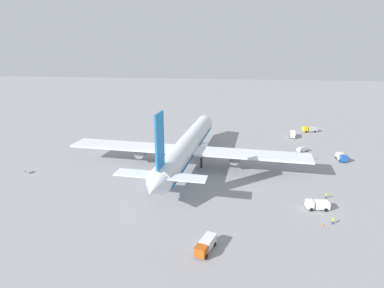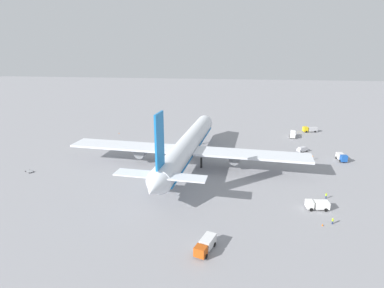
{
  "view_description": "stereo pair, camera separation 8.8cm",
  "coord_description": "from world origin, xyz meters",
  "px_view_note": "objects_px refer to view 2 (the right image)",
  "views": [
    {
      "loc": [
        -103.53,
        -15.27,
        39.67
      ],
      "look_at": [
        0.2,
        -1.37,
        7.09
      ],
      "focal_mm": 29.5,
      "sensor_mm": 36.0,
      "label": 1
    },
    {
      "loc": [
        -103.52,
        -15.35,
        39.67
      ],
      "look_at": [
        0.2,
        -1.37,
        7.09
      ],
      "focal_mm": 29.5,
      "sensor_mm": 36.0,
      "label": 2
    }
  ],
  "objects_px": {
    "baggage_cart_0": "(29,171)",
    "ground_worker_1": "(326,196)",
    "service_van": "(302,149)",
    "traffic_cone_1": "(119,133)",
    "service_truck_0": "(317,205)",
    "service_truck_4": "(310,129)",
    "airliner": "(187,146)",
    "ground_worker_0": "(333,221)",
    "service_truck_1": "(206,245)",
    "ground_worker_2": "(312,158)",
    "service_truck_2": "(342,157)",
    "traffic_cone_0": "(323,225)",
    "service_truck_3": "(293,134)"
  },
  "relations": [
    {
      "from": "baggage_cart_0",
      "to": "ground_worker_1",
      "type": "xyz_separation_m",
      "value": [
        -6.74,
        -91.79,
        0.59
      ]
    },
    {
      "from": "ground_worker_1",
      "to": "service_van",
      "type": "bearing_deg",
      "value": -2.07
    },
    {
      "from": "service_van",
      "to": "traffic_cone_1",
      "type": "height_order",
      "value": "service_van"
    },
    {
      "from": "service_truck_0",
      "to": "baggage_cart_0",
      "type": "relative_size",
      "value": 1.69
    },
    {
      "from": "service_van",
      "to": "service_truck_4",
      "type": "bearing_deg",
      "value": -16.79
    },
    {
      "from": "airliner",
      "to": "service_truck_0",
      "type": "height_order",
      "value": "airliner"
    },
    {
      "from": "airliner",
      "to": "ground_worker_0",
      "type": "xyz_separation_m",
      "value": [
        -33.8,
        -39.32,
        -5.98
      ]
    },
    {
      "from": "service_truck_1",
      "to": "service_truck_4",
      "type": "distance_m",
      "value": 107.04
    },
    {
      "from": "service_truck_0",
      "to": "ground_worker_2",
      "type": "height_order",
      "value": "service_truck_0"
    },
    {
      "from": "service_truck_0",
      "to": "service_van",
      "type": "height_order",
      "value": "service_truck_0"
    },
    {
      "from": "ground_worker_1",
      "to": "baggage_cart_0",
      "type": "bearing_deg",
      "value": 85.8
    },
    {
      "from": "airliner",
      "to": "service_van",
      "type": "height_order",
      "value": "airliner"
    },
    {
      "from": "service_truck_2",
      "to": "ground_worker_0",
      "type": "distance_m",
      "value": 47.67
    },
    {
      "from": "service_van",
      "to": "traffic_cone_0",
      "type": "bearing_deg",
      "value": 173.85
    },
    {
      "from": "service_truck_4",
      "to": "service_van",
      "type": "height_order",
      "value": "service_truck_4"
    },
    {
      "from": "service_truck_1",
      "to": "ground_worker_1",
      "type": "bearing_deg",
      "value": -48.22
    },
    {
      "from": "service_truck_2",
      "to": "service_truck_4",
      "type": "distance_m",
      "value": 39.88
    },
    {
      "from": "service_truck_1",
      "to": "service_truck_4",
      "type": "bearing_deg",
      "value": -22.68
    },
    {
      "from": "service_truck_2",
      "to": "baggage_cart_0",
      "type": "height_order",
      "value": "service_truck_2"
    },
    {
      "from": "ground_worker_2",
      "to": "service_truck_1",
      "type": "bearing_deg",
      "value": 150.03
    },
    {
      "from": "service_truck_0",
      "to": "ground_worker_2",
      "type": "distance_m",
      "value": 38.24
    },
    {
      "from": "airliner",
      "to": "service_truck_2",
      "type": "relative_size",
      "value": 14.01
    },
    {
      "from": "traffic_cone_0",
      "to": "ground_worker_2",
      "type": "bearing_deg",
      "value": -9.61
    },
    {
      "from": "ground_worker_0",
      "to": "traffic_cone_0",
      "type": "xyz_separation_m",
      "value": [
        -1.12,
        2.46,
        -0.55
      ]
    },
    {
      "from": "service_truck_2",
      "to": "ground_worker_1",
      "type": "height_order",
      "value": "service_truck_2"
    },
    {
      "from": "service_truck_2",
      "to": "traffic_cone_1",
      "type": "xyz_separation_m",
      "value": [
        24.27,
        92.61,
        -1.14
      ]
    },
    {
      "from": "ground_worker_0",
      "to": "service_truck_3",
      "type": "bearing_deg",
      "value": -2.42
    },
    {
      "from": "service_van",
      "to": "traffic_cone_0",
      "type": "xyz_separation_m",
      "value": [
        -54.65,
        5.89,
        -0.76
      ]
    },
    {
      "from": "service_truck_3",
      "to": "ground_worker_1",
      "type": "height_order",
      "value": "service_truck_3"
    },
    {
      "from": "ground_worker_2",
      "to": "ground_worker_0",
      "type": "bearing_deg",
      "value": 173.25
    },
    {
      "from": "airliner",
      "to": "service_truck_1",
      "type": "xyz_separation_m",
      "value": [
        -47.68,
        -10.93,
        -5.42
      ]
    },
    {
      "from": "baggage_cart_0",
      "to": "service_truck_0",
      "type": "bearing_deg",
      "value": -98.46
    },
    {
      "from": "service_truck_1",
      "to": "ground_worker_0",
      "type": "relative_size",
      "value": 4.34
    },
    {
      "from": "ground_worker_0",
      "to": "traffic_cone_1",
      "type": "distance_m",
      "value": 103.74
    },
    {
      "from": "service_truck_3",
      "to": "ground_worker_2",
      "type": "height_order",
      "value": "service_truck_3"
    },
    {
      "from": "service_truck_0",
      "to": "ground_worker_2",
      "type": "relative_size",
      "value": 3.33
    },
    {
      "from": "service_truck_3",
      "to": "ground_worker_2",
      "type": "relative_size",
      "value": 3.47
    },
    {
      "from": "baggage_cart_0",
      "to": "ground_worker_0",
      "type": "bearing_deg",
      "value": -102.54
    },
    {
      "from": "service_truck_1",
      "to": "ground_worker_1",
      "type": "distance_m",
      "value": 40.72
    },
    {
      "from": "service_truck_3",
      "to": "ground_worker_2",
      "type": "distance_m",
      "value": 29.62
    },
    {
      "from": "baggage_cart_0",
      "to": "ground_worker_0",
      "type": "relative_size",
      "value": 2.11
    },
    {
      "from": "service_truck_4",
      "to": "ground_worker_2",
      "type": "bearing_deg",
      "value": 169.32
    },
    {
      "from": "baggage_cart_0",
      "to": "service_truck_3",
      "type": "bearing_deg",
      "value": -59.83
    },
    {
      "from": "service_truck_0",
      "to": "service_truck_4",
      "type": "height_order",
      "value": "service_truck_4"
    },
    {
      "from": "service_truck_1",
      "to": "ground_worker_2",
      "type": "distance_m",
      "value": 67.37
    },
    {
      "from": "airliner",
      "to": "baggage_cart_0",
      "type": "relative_size",
      "value": 23.93
    },
    {
      "from": "service_truck_1",
      "to": "service_van",
      "type": "distance_m",
      "value": 74.55
    },
    {
      "from": "service_truck_3",
      "to": "baggage_cart_0",
      "type": "xyz_separation_m",
      "value": [
        -54.03,
        92.95,
        -1.22
      ]
    },
    {
      "from": "traffic_cone_1",
      "to": "service_truck_2",
      "type": "bearing_deg",
      "value": -104.68
    },
    {
      "from": "ground_worker_0",
      "to": "service_van",
      "type": "bearing_deg",
      "value": -3.66
    }
  ]
}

